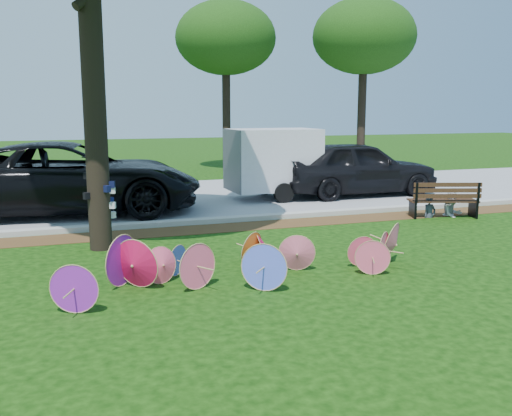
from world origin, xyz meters
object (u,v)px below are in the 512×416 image
Objects in this scene: parasol_pile at (241,258)px; person_left at (430,197)px; black_van at (70,178)px; cargo_trailer at (273,159)px; dark_pickup at (357,168)px; person_right at (453,192)px; park_bench at (443,199)px.

person_left reaches higher than parasol_pile.
black_van is (-2.52, 7.17, 0.60)m from parasol_pile.
cargo_trailer is at bearing 65.94° from parasol_pile.
black_van is at bearing -175.56° from cargo_trailer.
dark_pickup is 4.10× the size of person_right.
person_right is at bearing 25.71° from park_bench.
cargo_trailer reaches higher than black_van.
park_bench is 0.36m from person_left.
black_van reaches higher than dark_pickup.
cargo_trailer reaches higher than person_left.
black_van is 9.45m from person_left.
dark_pickup reaches higher than park_bench.
dark_pickup is 4.88× the size of person_left.
black_van is at bearing 154.26° from person_right.
person_right is (0.70, 0.00, 0.10)m from person_left.
parasol_pile is 0.91× the size of black_van.
black_van is at bearing 109.38° from parasol_pile.
person_right is (0.66, -4.00, -0.25)m from dark_pickup.
dark_pickup is at bearing -79.51° from black_van.
black_van is 8.79m from dark_pickup.
park_bench is at bearing -55.02° from cargo_trailer.
person_right is at bearing -103.01° from black_van.
dark_pickup reaches higher than person_left.
dark_pickup is 4.08m from park_bench.
parasol_pile is 8.55m from cargo_trailer.
person_left is (-0.35, 0.05, 0.07)m from park_bench.
dark_pickup is 2.82m from cargo_trailer.
park_bench is at bearing 28.33° from parasol_pile.
park_bench is 1.66× the size of person_left.
black_van is 9.80m from park_bench.
parasol_pile is at bearing -157.56° from person_right.
person_left reaches higher than park_bench.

